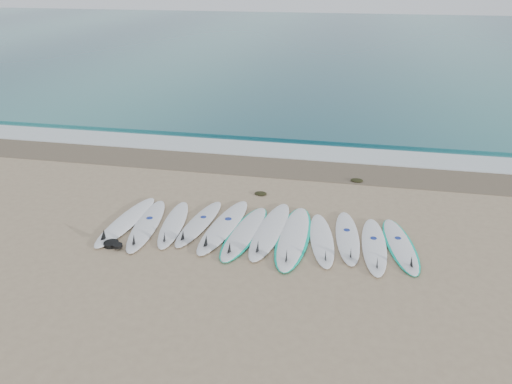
% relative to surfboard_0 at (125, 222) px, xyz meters
% --- Properties ---
extents(ground, '(120.00, 120.00, 0.00)m').
position_rel_surfboard_0_xyz_m(ground, '(3.10, 0.20, -0.06)').
color(ground, tan).
extents(ocean, '(120.00, 55.00, 0.03)m').
position_rel_surfboard_0_xyz_m(ocean, '(3.10, 32.70, -0.04)').
color(ocean, '#1E6269').
rests_on(ocean, ground).
extents(wet_sand_band, '(120.00, 1.80, 0.01)m').
position_rel_surfboard_0_xyz_m(wet_sand_band, '(3.10, 4.30, -0.05)').
color(wet_sand_band, brown).
rests_on(wet_sand_band, ground).
extents(foam_band, '(120.00, 1.40, 0.04)m').
position_rel_surfboard_0_xyz_m(foam_band, '(3.10, 5.70, -0.04)').
color(foam_band, silver).
rests_on(foam_band, ground).
extents(wave_crest, '(120.00, 1.00, 0.10)m').
position_rel_surfboard_0_xyz_m(wave_crest, '(3.10, 7.20, -0.01)').
color(wave_crest, '#1E6269').
rests_on(wave_crest, ground).
extents(surfboard_0, '(0.74, 2.66, 0.34)m').
position_rel_surfboard_0_xyz_m(surfboard_0, '(0.00, 0.00, 0.00)').
color(surfboard_0, white).
rests_on(surfboard_0, ground).
extents(surfboard_1, '(0.85, 2.63, 0.33)m').
position_rel_surfboard_0_xyz_m(surfboard_1, '(0.54, -0.08, -0.00)').
color(surfboard_1, white).
rests_on(surfboard_1, ground).
extents(surfboard_2, '(0.78, 2.38, 0.30)m').
position_rel_surfboard_0_xyz_m(surfboard_2, '(1.13, 0.10, -0.01)').
color(surfboard_2, white).
rests_on(surfboard_2, ground).
extents(surfboard_3, '(0.76, 2.43, 0.31)m').
position_rel_surfboard_0_xyz_m(surfboard_3, '(1.69, 0.26, -0.01)').
color(surfboard_3, silver).
rests_on(surfboard_3, ground).
extents(surfboard_4, '(0.90, 2.81, 0.35)m').
position_rel_surfboard_0_xyz_m(surfboard_4, '(2.28, 0.21, 0.00)').
color(surfboard_4, white).
rests_on(surfboard_4, ground).
extents(surfboard_5, '(0.93, 2.69, 0.33)m').
position_rel_surfboard_0_xyz_m(surfboard_5, '(2.82, 0.04, -0.01)').
color(surfboard_5, white).
rests_on(surfboard_5, ground).
extents(surfboard_6, '(0.82, 2.86, 0.36)m').
position_rel_surfboard_0_xyz_m(surfboard_6, '(3.35, 0.22, 0.00)').
color(surfboard_6, white).
rests_on(surfboard_6, ground).
extents(surfboard_7, '(0.72, 2.93, 0.37)m').
position_rel_surfboard_0_xyz_m(surfboard_7, '(3.91, 0.06, -0.00)').
color(surfboard_7, white).
rests_on(surfboard_7, ground).
extents(surfboard_8, '(0.87, 2.44, 0.31)m').
position_rel_surfboard_0_xyz_m(surfboard_8, '(4.53, 0.06, -0.01)').
color(surfboard_8, white).
rests_on(surfboard_8, ground).
extents(surfboard_9, '(0.75, 2.46, 0.31)m').
position_rel_surfboard_0_xyz_m(surfboard_9, '(5.07, 0.28, -0.00)').
color(surfboard_9, white).
rests_on(surfboard_9, ground).
extents(surfboard_10, '(0.61, 2.48, 0.32)m').
position_rel_surfboard_0_xyz_m(surfboard_10, '(5.63, 0.01, -0.00)').
color(surfboard_10, white).
rests_on(surfboard_10, ground).
extents(surfboard_11, '(0.98, 2.45, 0.30)m').
position_rel_surfboard_0_xyz_m(surfboard_11, '(6.18, 0.17, -0.01)').
color(surfboard_11, white).
rests_on(surfboard_11, ground).
extents(seaweed_near, '(0.32, 0.25, 0.06)m').
position_rel_surfboard_0_xyz_m(seaweed_near, '(2.76, 2.25, -0.03)').
color(seaweed_near, black).
rests_on(seaweed_near, ground).
extents(seaweed_far, '(0.35, 0.27, 0.07)m').
position_rel_surfboard_0_xyz_m(seaweed_far, '(5.21, 3.63, -0.02)').
color(seaweed_far, black).
rests_on(seaweed_far, ground).
extents(leash_coil, '(0.46, 0.36, 0.11)m').
position_rel_surfboard_0_xyz_m(leash_coil, '(0.18, -0.99, -0.01)').
color(leash_coil, black).
rests_on(leash_coil, ground).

